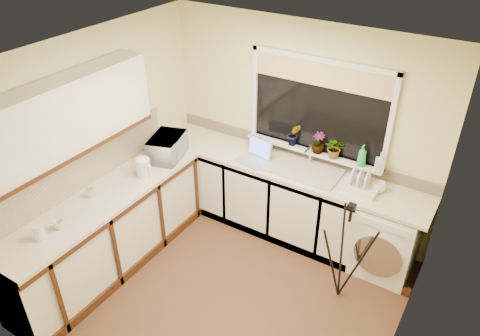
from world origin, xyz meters
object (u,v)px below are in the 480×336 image
Objects in this scene: plant_c at (318,143)px; soap_bottle_clear at (380,162)px; soap_bottle_green at (362,155)px; kettle at (143,168)px; glass_jug at (39,232)px; steel_jar at (90,193)px; cup_back at (379,187)px; plant_d at (335,148)px; tripod at (345,252)px; plant_b at (294,135)px; washing_machine at (387,238)px; laptop at (256,155)px; dish_rack at (360,187)px; cup_left at (59,225)px; microwave at (167,147)px.

soap_bottle_clear is at bearing -0.85° from plant_c.
plant_c is 0.50m from soap_bottle_green.
kettle is 1.91m from plant_c.
steel_jar is at bearing 98.53° from glass_jug.
soap_bottle_green is at bearing 39.34° from steel_jar.
cup_back is at bearing -29.73° from soap_bottle_green.
glass_jug is 1.11× the size of cup_back.
glass_jug is at bearing -125.59° from plant_d.
glass_jug is at bearing -142.52° from tripod.
soap_bottle_clear is at bearing -1.42° from plant_b.
plant_d is at bearing 35.57° from kettle.
washing_machine is at bearing -20.14° from cup_back.
washing_machine is at bearing 12.85° from laptop.
laptop is at bearing -174.25° from dish_rack.
cup_back is 3.12m from cup_left.
kettle is 2.12× the size of cup_left.
microwave is 1.96× the size of plant_c.
laptop is 1.22m from dish_rack.
plant_c is 0.69m from soap_bottle_clear.
steel_jar is 0.41× the size of plant_d.
soap_bottle_clear reaches higher than cup_left.
soap_bottle_green reaches higher than tripod.
plant_b is at bearing 169.44° from washing_machine.
glass_jug is (-0.09, -1.26, -0.03)m from kettle.
plant_b reaches higher than plant_d.
steel_jar is 1.03× the size of cup_left.
tripod is at bearing -12.06° from laptop.
steel_jar is 1.04m from microwave.
plant_b is at bearing 61.83° from cup_left.
tripod is 0.79m from cup_back.
laptop reaches higher than washing_machine.
washing_machine is 0.57m from cup_back.
microwave is 2.35× the size of soap_bottle_clear.
glass_jug is at bearing -93.94° from kettle.
tripod reaches higher than cup_left.
soap_bottle_green is 3.05m from cup_left.
soap_bottle_clear is at bearing -88.63° from microwave.
plant_b is 1.10m from cup_back.
plant_c reaches higher than cup_back.
kettle is 1.27m from glass_jug.
washing_machine is 3.26m from cup_left.
soap_bottle_green reaches higher than plant_d.
glass_jug is 1.55× the size of cup_left.
plant_c is 2.76m from cup_left.
plant_b is 1.29× the size of soap_bottle_clear.
laptop reaches higher than glass_jug.
steel_jar is 0.48× the size of soap_bottle_clear.
soap_bottle_clear is at bearing 22.58° from laptop.
steel_jar is at bearing -142.16° from dish_rack.
kettle is at bearing -134.00° from plant_b.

